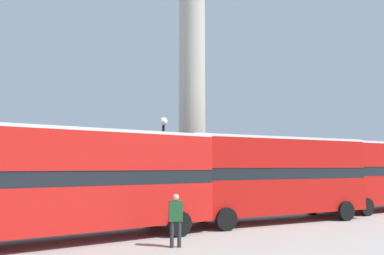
% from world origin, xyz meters
% --- Properties ---
extents(ground_plane, '(200.00, 200.00, 0.00)m').
position_xyz_m(ground_plane, '(0.00, 0.00, 0.00)').
color(ground_plane, '#9E9B93').
extents(monument_column, '(4.99, 4.99, 20.10)m').
position_xyz_m(monument_column, '(0.00, 0.00, 6.64)').
color(monument_column, '#A39E8E').
rests_on(monument_column, ground_plane).
extents(bus_a, '(10.21, 3.14, 4.26)m').
position_xyz_m(bus_a, '(1.88, -5.85, 2.36)').
color(bus_a, '#B7140F').
rests_on(bus_a, ground_plane).
extents(bus_b, '(10.91, 3.56, 4.20)m').
position_xyz_m(bus_b, '(-7.93, -6.21, 2.33)').
color(bus_b, red).
rests_on(bus_b, ground_plane).
extents(equestrian_statue, '(3.71, 3.38, 5.50)m').
position_xyz_m(equestrian_statue, '(12.28, 4.19, 1.52)').
color(equestrian_statue, '#A39E8E').
rests_on(equestrian_statue, ground_plane).
extents(street_lamp, '(0.44, 0.44, 5.39)m').
position_xyz_m(street_lamp, '(-3.26, -3.23, 3.11)').
color(street_lamp, black).
rests_on(street_lamp, ground_plane).
extents(pedestrian_near_lamp, '(0.51, 0.31, 1.83)m').
position_xyz_m(pedestrian_near_lamp, '(-4.93, -8.79, 1.05)').
color(pedestrian_near_lamp, '#28282D').
rests_on(pedestrian_near_lamp, ground_plane).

